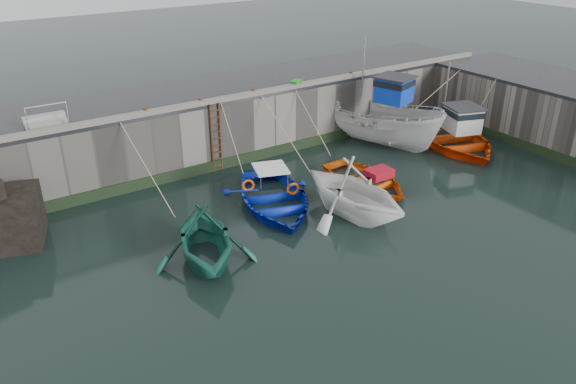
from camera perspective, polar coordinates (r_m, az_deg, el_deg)
ground at (r=20.06m, az=11.37°, el=-6.13°), size 120.00×120.00×0.00m
quay_back at (r=28.64m, az=-6.08°, el=7.59°), size 30.00×5.00×3.00m
road_back at (r=28.18m, az=-6.24°, el=10.64°), size 30.00×5.00×0.16m
kerb_back at (r=26.14m, az=-3.79°, el=9.92°), size 30.00×0.30×0.20m
algae_back at (r=26.98m, az=-3.40°, el=3.68°), size 30.00×0.08×0.50m
algae_right at (r=30.06m, az=24.60°, el=3.67°), size 0.08×15.00×0.50m
ladder at (r=25.58m, az=-7.30°, el=5.45°), size 0.51×0.08×3.20m
boat_near_white at (r=19.54m, az=-8.32°, el=-6.81°), size 4.92×5.31×2.30m
boat_near_white_rope at (r=23.22m, az=-13.28°, el=-1.61°), size 0.04×4.84×3.10m
boat_near_blue at (r=22.82m, az=-1.43°, el=-1.37°), size 5.56×6.57×1.16m
boat_near_blue_rope at (r=25.55m, az=-5.64°, el=1.64°), size 0.04×3.27×3.10m
boat_near_blacktrim at (r=22.34m, az=6.54°, el=-2.19°), size 4.85×5.45×2.63m
boat_near_blacktrim_rope at (r=25.67m, az=-0.09°, el=1.90°), size 0.04×5.02×3.10m
boat_near_navy at (r=24.84m, az=7.84°, el=0.77°), size 3.39×4.70×0.96m
boat_near_navy_rope at (r=27.49m, az=2.71°, el=3.57°), size 0.04×3.62×3.10m
boat_far_white at (r=29.21m, az=9.45°, el=6.98°), size 4.65×7.39×5.68m
boat_far_orange at (r=29.97m, az=16.46°, el=5.33°), size 6.45×7.60×4.34m
fish_crate at (r=27.60m, az=0.83°, el=10.97°), size 0.76×0.62×0.32m
railing at (r=24.27m, az=-23.45°, el=6.76°), size 1.60×1.05×1.00m
bollard_a at (r=24.23m, az=-14.27°, el=7.95°), size 0.18×0.18×0.28m
bollard_b at (r=25.12m, az=-8.90°, el=9.08°), size 0.18×0.18×0.28m
bollard_c at (r=26.31m, az=-3.53°, el=10.12°), size 0.18×0.18×0.28m
bollard_d at (r=27.66m, az=1.20°, el=10.97°), size 0.18×0.18×0.28m
bollard_e at (r=29.55m, az=6.41°, el=11.80°), size 0.18×0.18×0.28m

